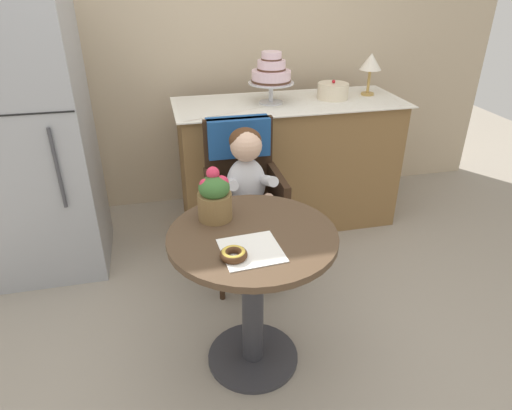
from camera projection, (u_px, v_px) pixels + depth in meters
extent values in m
plane|color=gray|center=(253.00, 357.00, 2.21)|extent=(8.00, 8.00, 0.00)
cube|color=#C1AD8E|center=(195.00, 23.00, 3.16)|extent=(4.80, 0.10, 2.70)
cylinder|color=#4C3826|center=(252.00, 236.00, 1.88)|extent=(0.72, 0.72, 0.03)
cylinder|color=#333338|center=(253.00, 303.00, 2.04)|extent=(0.10, 0.10, 0.69)
cylinder|color=#333338|center=(253.00, 356.00, 2.20)|extent=(0.44, 0.44, 0.02)
cube|color=#332114|center=(246.00, 209.00, 2.57)|extent=(0.42, 0.42, 0.04)
cube|color=#332114|center=(239.00, 156.00, 2.61)|extent=(0.40, 0.04, 0.46)
cube|color=#332114|center=(212.00, 195.00, 2.48)|extent=(0.04, 0.38, 0.18)
cube|color=#332114|center=(278.00, 189.00, 2.55)|extent=(0.04, 0.38, 0.18)
cube|color=#1E4C8C|center=(238.00, 137.00, 2.56)|extent=(0.36, 0.11, 0.22)
cylinder|color=#332114|center=(221.00, 267.00, 2.50)|extent=(0.03, 0.03, 0.45)
cylinder|color=#332114|center=(283.00, 258.00, 2.57)|extent=(0.03, 0.03, 0.45)
cylinder|color=#332114|center=(212.00, 234.00, 2.80)|extent=(0.03, 0.03, 0.45)
cylinder|color=#332114|center=(268.00, 227.00, 2.88)|extent=(0.03, 0.03, 0.45)
ellipsoid|color=silver|center=(246.00, 184.00, 2.47)|extent=(0.22, 0.16, 0.30)
sphere|color=#E0B293|center=(246.00, 146.00, 2.36)|extent=(0.17, 0.17, 0.17)
ellipsoid|color=#4C2D19|center=(245.00, 140.00, 2.36)|extent=(0.17, 0.17, 0.14)
cylinder|color=silver|center=(232.00, 184.00, 2.35)|extent=(0.08, 0.23, 0.13)
sphere|color=#E0B293|center=(237.00, 202.00, 2.32)|extent=(0.06, 0.06, 0.06)
cylinder|color=silver|center=(267.00, 180.00, 2.39)|extent=(0.08, 0.23, 0.13)
sphere|color=#E0B293|center=(268.00, 199.00, 2.36)|extent=(0.06, 0.06, 0.06)
cylinder|color=#3F4760|center=(239.00, 209.00, 2.44)|extent=(0.09, 0.22, 0.09)
cylinder|color=#3F4760|center=(244.00, 246.00, 2.43)|extent=(0.08, 0.08, 0.26)
cylinder|color=#3F4760|center=(259.00, 207.00, 2.47)|extent=(0.09, 0.22, 0.09)
cylinder|color=#3F4760|center=(264.00, 243.00, 2.45)|extent=(0.08, 0.08, 0.26)
cube|color=white|center=(251.00, 250.00, 1.75)|extent=(0.25, 0.25, 0.00)
torus|color=#4C2D19|center=(234.00, 255.00, 1.70)|extent=(0.11, 0.11, 0.03)
torus|color=gold|center=(234.00, 253.00, 1.70)|extent=(0.09, 0.09, 0.02)
cylinder|color=brown|center=(215.00, 206.00, 1.95)|extent=(0.15, 0.15, 0.12)
ellipsoid|color=#38662D|center=(214.00, 188.00, 1.91)|extent=(0.14, 0.14, 0.10)
sphere|color=#D82D4C|center=(222.00, 183.00, 1.92)|extent=(0.06, 0.06, 0.06)
sphere|color=#D82D4C|center=(213.00, 173.00, 1.90)|extent=(0.06, 0.06, 0.06)
sphere|color=#D82D4C|center=(205.00, 184.00, 1.90)|extent=(0.05, 0.05, 0.05)
sphere|color=#D82D4C|center=(215.00, 188.00, 1.88)|extent=(0.06, 0.06, 0.06)
cube|color=olive|center=(288.00, 164.00, 3.22)|extent=(1.50, 0.56, 0.90)
cube|color=white|center=(290.00, 102.00, 3.01)|extent=(1.56, 0.62, 0.01)
cylinder|color=silver|center=(271.00, 102.00, 2.98)|extent=(0.16, 0.16, 0.01)
cylinder|color=silver|center=(271.00, 93.00, 2.95)|extent=(0.03, 0.03, 0.12)
cylinder|color=silver|center=(271.00, 83.00, 2.92)|extent=(0.30, 0.30, 0.01)
cylinder|color=silver|center=(271.00, 76.00, 2.90)|extent=(0.25, 0.25, 0.08)
cylinder|color=#4C2D1E|center=(271.00, 80.00, 2.91)|extent=(0.26, 0.26, 0.01)
cylinder|color=silver|center=(271.00, 65.00, 2.87)|extent=(0.18, 0.18, 0.06)
cylinder|color=#4C2D1E|center=(271.00, 69.00, 2.88)|extent=(0.19, 0.19, 0.01)
cylinder|color=silver|center=(272.00, 56.00, 2.84)|extent=(0.13, 0.13, 0.05)
cylinder|color=#4C2D1E|center=(271.00, 59.00, 2.85)|extent=(0.13, 0.13, 0.01)
cylinder|color=beige|center=(333.00, 91.00, 3.06)|extent=(0.21, 0.21, 0.10)
sphere|color=red|center=(334.00, 81.00, 3.03)|extent=(0.02, 0.02, 0.02)
cylinder|color=#B28C47|center=(367.00, 94.00, 3.17)|extent=(0.09, 0.09, 0.01)
cylinder|color=#B28C47|center=(369.00, 81.00, 3.13)|extent=(0.02, 0.02, 0.16)
cone|color=silver|center=(371.00, 61.00, 3.07)|extent=(0.15, 0.15, 0.11)
cube|color=#9EA0A5|center=(30.00, 137.00, 2.54)|extent=(0.64, 0.60, 1.70)
cube|color=black|center=(7.00, 115.00, 2.18)|extent=(0.63, 0.01, 0.01)
cylinder|color=#3F3F44|center=(58.00, 169.00, 2.35)|extent=(0.02, 0.02, 0.45)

